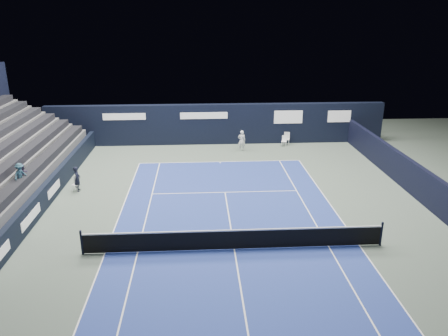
% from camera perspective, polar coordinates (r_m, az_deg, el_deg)
% --- Properties ---
extents(ground, '(48.00, 48.00, 0.00)m').
position_cam_1_polar(ground, '(20.81, 0.89, -7.84)').
color(ground, '#4C5B4F').
rests_on(ground, ground).
extents(court_surface, '(10.97, 23.77, 0.01)m').
position_cam_1_polar(court_surface, '(19.06, 1.35, -10.57)').
color(court_surface, navy).
rests_on(court_surface, ground).
extents(enclosure_wall_right, '(0.30, 22.00, 1.80)m').
position_cam_1_polar(enclosure_wall_right, '(26.85, 23.16, -0.98)').
color(enclosure_wall_right, black).
rests_on(enclosure_wall_right, ground).
extents(folding_chair_back_a, '(0.46, 0.45, 0.82)m').
position_cam_1_polar(folding_chair_back_a, '(33.81, 7.86, 3.63)').
color(folding_chair_back_a, white).
rests_on(folding_chair_back_a, ground).
extents(folding_chair_back_b, '(0.54, 0.52, 0.98)m').
position_cam_1_polar(folding_chair_back_b, '(34.19, 8.19, 3.95)').
color(folding_chair_back_b, silver).
rests_on(folding_chair_back_b, ground).
extents(line_judge_chair, '(0.46, 0.45, 0.84)m').
position_cam_1_polar(line_judge_chair, '(26.28, -18.73, -1.84)').
color(line_judge_chair, white).
rests_on(line_judge_chair, ground).
extents(line_judge, '(0.40, 0.57, 1.46)m').
position_cam_1_polar(line_judge, '(26.14, -18.61, -1.35)').
color(line_judge, black).
rests_on(line_judge, ground).
extents(court_markings, '(11.03, 23.83, 0.00)m').
position_cam_1_polar(court_markings, '(19.06, 1.35, -10.55)').
color(court_markings, white).
rests_on(court_markings, court_surface).
extents(tennis_net, '(12.90, 0.10, 1.10)m').
position_cam_1_polar(tennis_net, '(18.81, 1.36, -9.23)').
color(tennis_net, black).
rests_on(tennis_net, ground).
extents(back_sponsor_wall, '(26.00, 0.63, 3.10)m').
position_cam_1_polar(back_sponsor_wall, '(33.94, -0.93, 5.76)').
color(back_sponsor_wall, black).
rests_on(back_sponsor_wall, ground).
extents(side_barrier_left, '(0.33, 22.00, 1.20)m').
position_cam_1_polar(side_barrier_left, '(25.45, -21.70, -2.59)').
color(side_barrier_left, black).
rests_on(side_barrier_left, ground).
extents(tennis_player, '(0.59, 0.80, 1.55)m').
position_cam_1_polar(tennis_player, '(32.24, 2.32, 3.60)').
color(tennis_player, white).
rests_on(tennis_player, ground).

